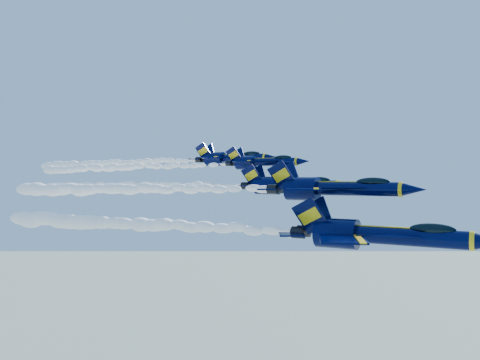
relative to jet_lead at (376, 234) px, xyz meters
The scene contains 10 objects.
jet_lead is the anchor object (origin of this frame).
smoke_trail_jet_lead 33.04m from the jet_lead, behind, with size 48.92×2.72×2.44m, color white.
jet_second 8.83m from the jet_lead, 143.87° to the left, with size 17.92×14.70×6.66m.
smoke_trail_jet_second 38.75m from the jet_lead, behind, with size 48.92×2.43×2.18m, color white.
jet_third 25.98m from the jet_lead, 134.21° to the left, with size 18.11×14.86×6.73m.
smoke_trail_jet_third 53.44m from the jet_lead, 159.88° to the left, with size 48.92×2.45×2.21m, color white.
jet_fourth 34.14m from the jet_lead, 137.94° to the left, with size 15.05×12.34×5.59m.
smoke_trail_jet_fourth 60.26m from the jet_lead, 158.21° to the left, with size 48.92×2.04×1.83m, color white.
jet_fifth 49.56m from the jet_lead, 138.92° to the left, with size 18.06×14.82×6.71m.
smoke_trail_jet_fifth 76.42m from the jet_lead, 155.10° to the left, with size 48.92×2.45×2.20m, color white.
Camera 1 is at (26.88, -58.26, 154.24)m, focal length 35.00 mm.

